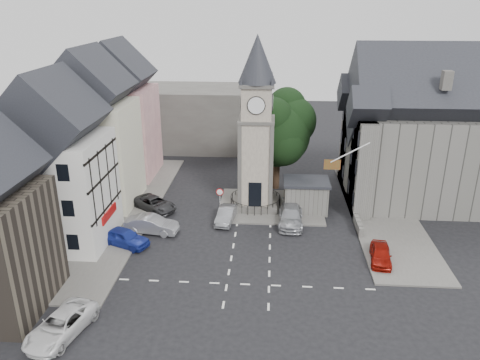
# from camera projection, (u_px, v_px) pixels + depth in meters

# --- Properties ---
(ground) EXTENTS (120.00, 120.00, 0.00)m
(ground) POSITION_uv_depth(u_px,v_px,m) (252.00, 247.00, 38.39)
(ground) COLOR black
(ground) RESTS_ON ground
(pavement_west) EXTENTS (6.00, 30.00, 0.14)m
(pavement_west) POSITION_uv_depth(u_px,v_px,m) (124.00, 211.00, 44.77)
(pavement_west) COLOR #595651
(pavement_west) RESTS_ON ground
(pavement_east) EXTENTS (6.00, 26.00, 0.14)m
(pavement_east) POSITION_uv_depth(u_px,v_px,m) (380.00, 209.00, 45.02)
(pavement_east) COLOR #595651
(pavement_east) RESTS_ON ground
(central_island) EXTENTS (10.00, 8.00, 0.16)m
(central_island) POSITION_uv_depth(u_px,v_px,m) (271.00, 206.00, 45.70)
(central_island) COLOR #595651
(central_island) RESTS_ON ground
(road_markings) EXTENTS (20.00, 8.00, 0.01)m
(road_markings) POSITION_uv_depth(u_px,v_px,m) (248.00, 284.00, 33.27)
(road_markings) COLOR silver
(road_markings) RESTS_ON ground
(clock_tower) EXTENTS (4.86, 4.86, 16.25)m
(clock_tower) POSITION_uv_depth(u_px,v_px,m) (256.00, 126.00, 42.89)
(clock_tower) COLOR #4C4944
(clock_tower) RESTS_ON ground
(stone_shelter) EXTENTS (4.30, 3.30, 3.08)m
(stone_shelter) POSITION_uv_depth(u_px,v_px,m) (306.00, 195.00, 44.49)
(stone_shelter) COLOR #63615B
(stone_shelter) RESTS_ON ground
(town_tree) EXTENTS (7.20, 7.20, 10.80)m
(town_tree) POSITION_uv_depth(u_px,v_px,m) (278.00, 125.00, 47.83)
(town_tree) COLOR black
(town_tree) RESTS_ON ground
(warning_sign_post) EXTENTS (0.70, 0.19, 2.85)m
(warning_sign_post) POSITION_uv_depth(u_px,v_px,m) (220.00, 197.00, 42.92)
(warning_sign_post) COLOR black
(warning_sign_post) RESTS_ON ground
(terrace_pink) EXTENTS (8.10, 7.60, 12.80)m
(terrace_pink) POSITION_uv_depth(u_px,v_px,m) (120.00, 119.00, 51.92)
(terrace_pink) COLOR #BC8188
(terrace_pink) RESTS_ON ground
(terrace_cream) EXTENTS (8.10, 7.60, 12.80)m
(terrace_cream) POSITION_uv_depth(u_px,v_px,m) (94.00, 139.00, 44.47)
(terrace_cream) COLOR beige
(terrace_cream) RESTS_ON ground
(terrace_tudor) EXTENTS (8.10, 7.60, 12.00)m
(terrace_tudor) POSITION_uv_depth(u_px,v_px,m) (58.00, 171.00, 37.17)
(terrace_tudor) COLOR silver
(terrace_tudor) RESTS_ON ground
(backdrop_west) EXTENTS (20.00, 10.00, 8.00)m
(backdrop_west) POSITION_uv_depth(u_px,v_px,m) (174.00, 117.00, 63.78)
(backdrop_west) COLOR #4C4944
(backdrop_west) RESTS_ON ground
(east_building) EXTENTS (14.40, 11.40, 12.60)m
(east_building) POSITION_uv_depth(u_px,v_px,m) (418.00, 140.00, 45.34)
(east_building) COLOR #63615B
(east_building) RESTS_ON ground
(east_boundary_wall) EXTENTS (0.40, 16.00, 0.90)m
(east_boundary_wall) POSITION_uv_depth(u_px,v_px,m) (348.00, 197.00, 46.92)
(east_boundary_wall) COLOR #63615B
(east_boundary_wall) RESTS_ON ground
(flagpole) EXTENTS (3.68, 0.10, 2.74)m
(flagpole) POSITION_uv_depth(u_px,v_px,m) (350.00, 153.00, 39.06)
(flagpole) COLOR white
(flagpole) RESTS_ON ground
(car_west_blue) EXTENTS (4.66, 3.24, 1.47)m
(car_west_blue) POSITION_uv_depth(u_px,v_px,m) (125.00, 237.00, 38.33)
(car_west_blue) COLOR navy
(car_west_blue) RESTS_ON ground
(car_west_silver) EXTENTS (4.82, 2.19, 1.53)m
(car_west_silver) POSITION_uv_depth(u_px,v_px,m) (152.00, 225.00, 40.43)
(car_west_silver) COLOR #96979E
(car_west_silver) RESTS_ON ground
(car_west_grey) EXTENTS (5.11, 4.60, 1.32)m
(car_west_grey) POSITION_uv_depth(u_px,v_px,m) (154.00, 204.00, 44.83)
(car_west_grey) COLOR #2B2C2E
(car_west_grey) RESTS_ON ground
(car_island_silver) EXTENTS (1.82, 4.12, 1.32)m
(car_island_silver) POSITION_uv_depth(u_px,v_px,m) (226.00, 215.00, 42.50)
(car_island_silver) COLOR gray
(car_island_silver) RESTS_ON ground
(car_island_east) EXTENTS (2.29, 5.29, 1.52)m
(car_island_east) POSITION_uv_depth(u_px,v_px,m) (291.00, 216.00, 42.08)
(car_island_east) COLOR #A1A3A9
(car_island_east) RESTS_ON ground
(car_east_red) EXTENTS (2.05, 4.01, 1.31)m
(car_east_red) POSITION_uv_depth(u_px,v_px,m) (381.00, 254.00, 35.95)
(car_east_red) COLOR maroon
(car_east_red) RESTS_ON ground
(van_sw_white) EXTENTS (3.53, 5.47, 1.40)m
(van_sw_white) POSITION_uv_depth(u_px,v_px,m) (61.00, 325.00, 28.04)
(van_sw_white) COLOR silver
(van_sw_white) RESTS_ON ground
(pedestrian) EXTENTS (0.58, 0.43, 1.48)m
(pedestrian) POSITION_uv_depth(u_px,v_px,m) (362.00, 206.00, 44.11)
(pedestrian) COLOR #ADA38F
(pedestrian) RESTS_ON ground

